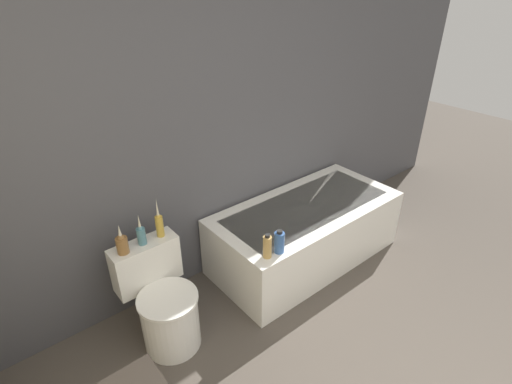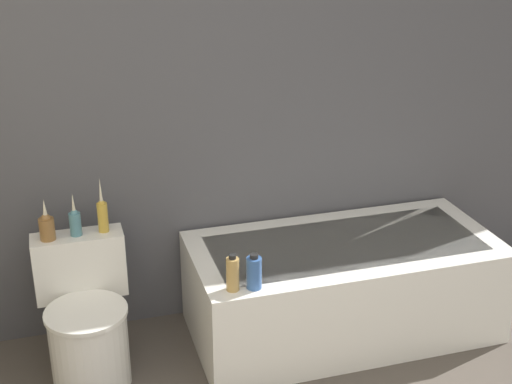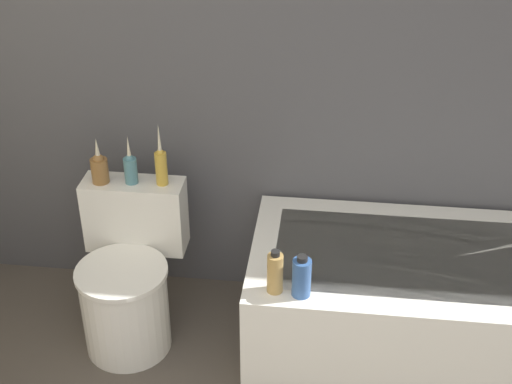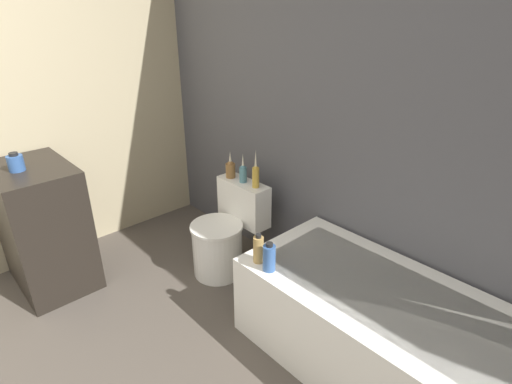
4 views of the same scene
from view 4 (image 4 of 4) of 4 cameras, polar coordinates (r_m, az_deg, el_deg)
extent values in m
cube|color=#4C4C51|center=(2.57, 10.66, 12.39)|extent=(6.40, 0.06, 2.60)
cube|color=white|center=(2.35, 17.87, -18.83)|extent=(1.59, 0.76, 0.52)
cube|color=#B7BCC6|center=(2.19, 18.75, -14.00)|extent=(1.39, 0.56, 0.01)
cylinder|color=white|center=(3.02, -5.51, -8.27)|extent=(0.37, 0.37, 0.39)
cylinder|color=white|center=(2.91, -5.68, -4.91)|extent=(0.39, 0.39, 0.02)
cube|color=white|center=(3.00, -1.79, -1.38)|extent=(0.44, 0.16, 0.32)
cube|color=black|center=(3.16, -28.07, -4.40)|extent=(0.68, 0.47, 0.89)
cylinder|color=#335999|center=(2.94, -31.10, 3.54)|extent=(0.10, 0.10, 0.10)
cylinder|color=black|center=(2.92, -31.35, 4.63)|extent=(0.05, 0.05, 0.02)
cylinder|color=olive|center=(3.00, -3.66, 3.07)|extent=(0.07, 0.07, 0.11)
sphere|color=olive|center=(2.98, -3.69, 4.04)|extent=(0.05, 0.05, 0.05)
cone|color=beige|center=(2.96, -3.71, 4.91)|extent=(0.03, 0.03, 0.10)
cylinder|color=teal|center=(2.91, -1.87, 2.48)|extent=(0.06, 0.06, 0.11)
sphere|color=teal|center=(2.89, -1.88, 3.53)|extent=(0.04, 0.04, 0.04)
cone|color=beige|center=(2.87, -1.90, 4.49)|extent=(0.02, 0.02, 0.10)
cylinder|color=gold|center=(2.82, -0.05, 2.07)|extent=(0.05, 0.05, 0.15)
sphere|color=gold|center=(2.79, -0.05, 3.46)|extent=(0.03, 0.03, 0.03)
cone|color=beige|center=(2.77, -0.05, 4.73)|extent=(0.02, 0.02, 0.13)
cylinder|color=tan|center=(2.27, 0.35, -8.24)|extent=(0.06, 0.06, 0.16)
cylinder|color=black|center=(2.22, 0.35, -6.30)|extent=(0.03, 0.03, 0.02)
cylinder|color=#335999|center=(2.21, 1.90, -9.42)|extent=(0.07, 0.07, 0.15)
cylinder|color=black|center=(2.16, 1.93, -7.53)|extent=(0.04, 0.04, 0.02)
camera|label=1|loc=(2.82, -53.89, 23.04)|focal=28.00mm
camera|label=2|loc=(2.55, -81.53, 12.46)|focal=50.00mm
camera|label=3|loc=(1.47, -82.18, 18.98)|focal=50.00mm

